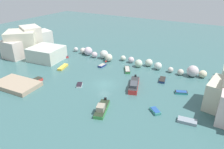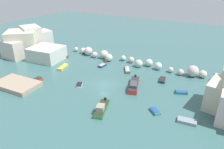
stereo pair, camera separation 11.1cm
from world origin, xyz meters
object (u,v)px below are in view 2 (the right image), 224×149
at_px(moored_boat_4, 35,81).
at_px(moored_boat_9, 155,111).
at_px(channel_buoy, 106,61).
at_px(moored_boat_2, 127,70).
at_px(moored_boat_0, 134,85).
at_px(moored_boat_1, 102,109).
at_px(moored_boat_3, 181,92).
at_px(moored_boat_7, 102,65).
at_px(moored_boat_6, 66,56).
at_px(moored_boat_5, 79,85).
at_px(moored_boat_10, 162,80).
at_px(moored_boat_8, 187,121).
at_px(stone_dock, 17,84).
at_px(moored_boat_11, 63,67).

distance_m(moored_boat_4, moored_boat_9, 27.70).
bearing_deg(channel_buoy, moored_boat_2, -15.66).
relative_size(moored_boat_0, moored_boat_1, 1.22).
xyz_separation_m(moored_boat_1, moored_boat_9, (8.42, 4.44, -0.27)).
xyz_separation_m(moored_boat_3, moored_boat_7, (-21.74, 3.93, -0.01)).
height_order(channel_buoy, moored_boat_7, channel_buoy).
bearing_deg(moored_boat_9, channel_buoy, 3.77).
bearing_deg(moored_boat_6, moored_boat_4, 143.72).
bearing_deg(moored_boat_9, moored_boat_5, 38.62).
xyz_separation_m(moored_boat_6, moored_boat_10, (30.06, -1.09, 0.01)).
height_order(channel_buoy, moored_boat_8, moored_boat_8).
xyz_separation_m(channel_buoy, moored_boat_4, (-7.78, -18.38, 0.08)).
bearing_deg(moored_boat_4, moored_boat_8, -82.20).
bearing_deg(channel_buoy, moored_boat_8, -32.14).
height_order(stone_dock, moored_boat_11, stone_dock).
distance_m(stone_dock, moored_boat_7, 21.30).
relative_size(moored_boat_0, moored_boat_10, 2.31).
distance_m(moored_boat_0, moored_boat_5, 11.96).
distance_m(moored_boat_2, moored_boat_4, 22.44).
height_order(moored_boat_7, moored_boat_10, moored_boat_10).
xyz_separation_m(stone_dock, moored_boat_5, (11.71, 7.00, -0.27)).
bearing_deg(moored_boat_9, moored_boat_10, -36.08).
relative_size(stone_dock, moored_boat_10, 3.17).
bearing_deg(stone_dock, moored_boat_2, 48.20).
distance_m(moored_boat_1, moored_boat_2, 18.40).
bearing_deg(channel_buoy, stone_dock, -114.06).
distance_m(moored_boat_0, moored_boat_6, 26.69).
height_order(channel_buoy, moored_boat_0, moored_boat_0).
xyz_separation_m(moored_boat_6, moored_boat_11, (5.06, -6.79, -0.01)).
bearing_deg(moored_boat_2, moored_boat_11, 84.35).
bearing_deg(moored_boat_8, moored_boat_5, -10.10).
xyz_separation_m(stone_dock, moored_boat_1, (21.04, 1.42, 0.06)).
distance_m(moored_boat_6, moored_boat_11, 8.47).
relative_size(moored_boat_1, moored_boat_2, 1.40).
distance_m(moored_boat_3, moored_boat_4, 32.22).
xyz_separation_m(channel_buoy, moored_boat_7, (0.58, -2.94, -0.02)).
bearing_deg(moored_boat_1, moored_boat_0, 154.87).
height_order(moored_boat_0, moored_boat_6, moored_boat_0).
bearing_deg(moored_boat_3, moored_boat_2, 139.97).
bearing_deg(channel_buoy, moored_boat_0, -36.40).
relative_size(channel_buoy, moored_boat_10, 0.17).
distance_m(stone_dock, moored_boat_6, 19.69).
bearing_deg(moored_boat_4, moored_boat_5, -65.54).
relative_size(channel_buoy, moored_boat_3, 0.19).
relative_size(stone_dock, moored_boat_9, 3.96).
height_order(moored_boat_4, moored_boat_10, moored_boat_4).
bearing_deg(moored_boat_5, moored_boat_9, 55.72).
bearing_deg(moored_boat_2, moored_boat_0, -174.42).
xyz_separation_m(channel_buoy, moored_boat_0, (12.84, -9.47, 0.39)).
relative_size(moored_boat_0, moored_boat_5, 2.83).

